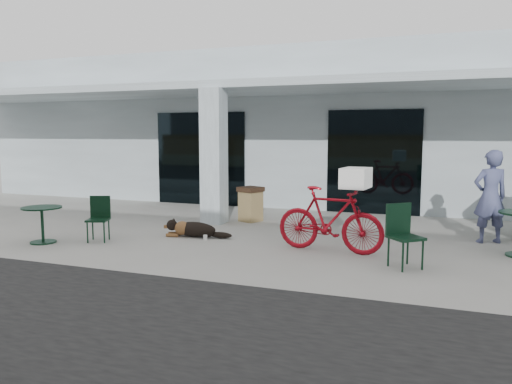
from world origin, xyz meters
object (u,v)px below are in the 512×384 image
at_px(dog, 195,228).
at_px(trash_receptacle, 251,204).
at_px(cafe_chair_near, 98,219).
at_px(person, 490,197).
at_px(cafe_table_near, 42,225).
at_px(bicycle, 330,220).
at_px(cafe_chair_far_a, 406,237).

xyz_separation_m(dog, trash_receptacle, (0.41, 2.10, 0.24)).
relative_size(cafe_chair_near, person, 0.49).
height_order(dog, trash_receptacle, trash_receptacle).
height_order(cafe_table_near, cafe_chair_near, cafe_chair_near).
xyz_separation_m(bicycle, cafe_chair_near, (-4.40, -0.72, -0.14)).
bearing_deg(bicycle, cafe_chair_far_a, -110.07).
distance_m(cafe_chair_near, cafe_chair_far_a, 5.74).
distance_m(dog, cafe_chair_far_a, 4.29).
relative_size(cafe_chair_far_a, person, 0.56).
bearing_deg(cafe_chair_far_a, dog, 126.19).
relative_size(cafe_table_near, trash_receptacle, 0.90).
xyz_separation_m(cafe_table_near, trash_receptacle, (2.90, 3.60, 0.06)).
bearing_deg(cafe_chair_near, cafe_table_near, -173.23).
bearing_deg(dog, bicycle, -18.74).
bearing_deg(cafe_table_near, trash_receptacle, 51.13).
height_order(cafe_table_near, trash_receptacle, trash_receptacle).
bearing_deg(dog, cafe_chair_near, -159.73).
bearing_deg(bicycle, trash_receptacle, 51.29).
relative_size(dog, trash_receptacle, 1.28).
distance_m(bicycle, cafe_table_near, 5.46).
xyz_separation_m(cafe_chair_far_a, person, (1.37, 2.46, 0.40)).
relative_size(bicycle, cafe_chair_near, 2.21).
height_order(bicycle, cafe_table_near, bicycle).
height_order(cafe_chair_near, cafe_chair_far_a, cafe_chair_far_a).
distance_m(bicycle, cafe_chair_far_a, 1.49).
bearing_deg(bicycle, person, -50.39).
distance_m(cafe_table_near, cafe_chair_far_a, 6.69).
height_order(dog, person, person).
bearing_deg(cafe_chair_far_a, trash_receptacle, 100.01).
distance_m(dog, cafe_chair_near, 1.89).
bearing_deg(person, bicycle, 10.41).
bearing_deg(dog, cafe_chair_far_a, -25.60).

